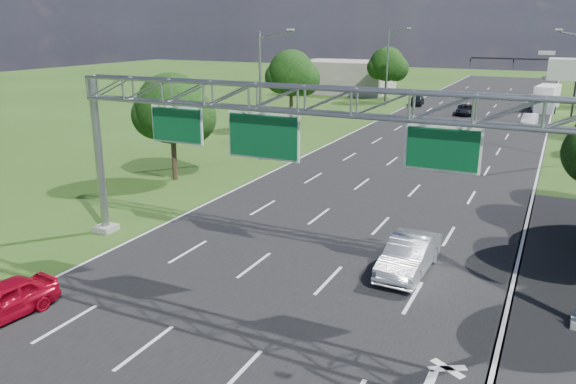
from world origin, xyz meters
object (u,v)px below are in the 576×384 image
Objects in this scene: sign_gantry at (303,114)px; box_truck at (546,99)px; red_coupe at (2,301)px; silver_sedan at (409,255)px; traffic_signal at (544,72)px.

sign_gantry reaches higher than box_truck.
silver_sedan reaches higher than red_coupe.
box_truck is at bearing 83.18° from red_coupe.
traffic_signal reaches higher than red_coupe.
traffic_signal is at bearing 88.65° from silver_sedan.
red_coupe is (-15.25, -61.68, -4.47)m from traffic_signal.
traffic_signal is 2.50× the size of silver_sedan.
red_coupe is at bearing -133.05° from sign_gantry.
red_coupe is 0.49× the size of box_truck.
silver_sedan is 0.58× the size of box_truck.
box_truck is (3.41, 56.30, 0.67)m from silver_sedan.
box_truck is (0.52, 5.14, -3.69)m from traffic_signal.
red_coupe is 68.66m from box_truck.
sign_gantry is 13.39m from red_coupe.
box_truck is at bearing 82.49° from sign_gantry.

